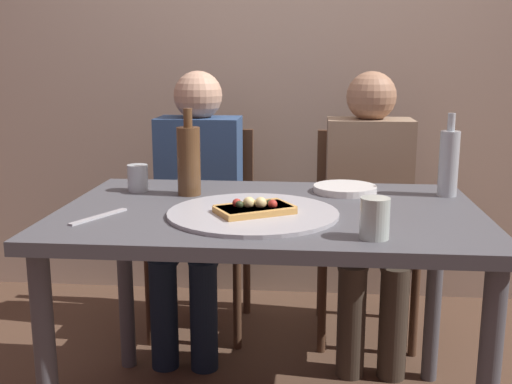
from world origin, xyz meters
TOP-DOWN VIEW (x-y plane):
  - back_wall at (0.00, 1.29)m, footprint 6.00×0.10m
  - dining_table at (0.00, 0.00)m, footprint 1.32×0.86m
  - pizza_tray at (-0.04, -0.09)m, footprint 0.52×0.52m
  - pizza_slice_last at (-0.04, -0.09)m, footprint 0.26×0.23m
  - pizza_slice_extra at (-0.04, -0.11)m, footprint 0.26×0.22m
  - wine_bottle at (0.59, 0.24)m, footprint 0.07×0.07m
  - beer_bottle at (-0.29, 0.17)m, footprint 0.08×0.08m
  - tumbler_near at (0.29, -0.31)m, footprint 0.08×0.08m
  - tumbler_far at (-0.49, 0.21)m, footprint 0.07×0.07m
  - plate_stack at (0.25, 0.26)m, footprint 0.22×0.22m
  - table_knife at (-0.50, -0.16)m, footprint 0.12×0.21m
  - chair_left at (-0.37, 0.83)m, footprint 0.44×0.44m
  - chair_right at (0.37, 0.83)m, footprint 0.44×0.44m
  - guest_in_sweater at (-0.37, 0.68)m, footprint 0.36×0.56m
  - guest_in_beanie at (0.37, 0.68)m, footprint 0.36×0.56m

SIDE VIEW (x-z plane):
  - chair_left at x=-0.37m, z-range 0.06..0.96m
  - chair_right at x=0.37m, z-range 0.06..0.96m
  - guest_in_sweater at x=-0.37m, z-range 0.06..1.23m
  - guest_in_beanie at x=0.37m, z-range 0.06..1.23m
  - dining_table at x=0.00m, z-range 0.29..1.05m
  - table_knife at x=-0.50m, z-range 0.76..0.77m
  - pizza_tray at x=-0.04m, z-range 0.76..0.77m
  - plate_stack at x=0.25m, z-range 0.76..0.78m
  - pizza_slice_last at x=-0.04m, z-range 0.76..0.81m
  - pizza_slice_extra at x=-0.04m, z-range 0.76..0.81m
  - tumbler_far at x=-0.49m, z-range 0.76..0.85m
  - tumbler_near at x=0.29m, z-range 0.76..0.87m
  - wine_bottle at x=0.59m, z-range 0.74..1.02m
  - beer_bottle at x=-0.29m, z-range 0.73..1.03m
  - back_wall at x=0.00m, z-range 0.00..2.60m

